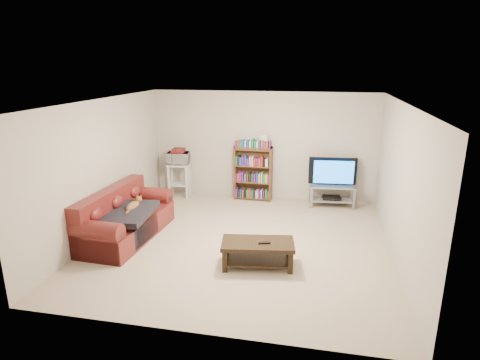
% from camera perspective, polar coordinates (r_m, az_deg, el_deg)
% --- Properties ---
extents(floor, '(5.00, 5.00, 0.00)m').
position_cam_1_polar(floor, '(7.04, 0.16, -8.79)').
color(floor, beige).
rests_on(floor, ground).
extents(ceiling, '(5.00, 5.00, 0.00)m').
position_cam_1_polar(ceiling, '(6.40, 0.17, 11.06)').
color(ceiling, white).
rests_on(ceiling, ground).
extents(wall_back, '(5.00, 0.00, 5.00)m').
position_cam_1_polar(wall_back, '(9.02, 3.27, 4.87)').
color(wall_back, beige).
rests_on(wall_back, ground).
extents(wall_front, '(5.00, 0.00, 5.00)m').
position_cam_1_polar(wall_front, '(4.34, -6.35, -8.14)').
color(wall_front, beige).
rests_on(wall_front, ground).
extents(wall_left, '(0.00, 5.00, 5.00)m').
position_cam_1_polar(wall_left, '(7.50, -18.92, 1.64)').
color(wall_left, beige).
rests_on(wall_left, ground).
extents(wall_right, '(0.00, 5.00, 5.00)m').
position_cam_1_polar(wall_right, '(6.62, 21.90, -0.55)').
color(wall_right, beige).
rests_on(wall_right, ground).
extents(sofa, '(0.99, 2.08, 0.87)m').
position_cam_1_polar(sofa, '(7.41, -16.24, -5.56)').
color(sofa, maroon).
rests_on(sofa, floor).
extents(blanket, '(0.82, 1.04, 0.18)m').
position_cam_1_polar(blanket, '(7.14, -15.69, -4.56)').
color(blanket, black).
rests_on(blanket, sofa).
extents(cat, '(0.25, 0.57, 0.17)m').
position_cam_1_polar(cat, '(7.26, -15.01, -3.63)').
color(cat, brown).
rests_on(cat, sofa).
extents(coffee_table, '(1.16, 0.70, 0.40)m').
position_cam_1_polar(coffee_table, '(6.16, 2.53, -9.80)').
color(coffee_table, black).
rests_on(coffee_table, floor).
extents(remote, '(0.19, 0.10, 0.02)m').
position_cam_1_polar(remote, '(6.06, 3.49, -8.90)').
color(remote, black).
rests_on(remote, coffee_table).
extents(tv_stand, '(0.98, 0.51, 0.47)m').
position_cam_1_polar(tv_stand, '(8.84, 12.92, -1.66)').
color(tv_stand, '#999EA3').
rests_on(tv_stand, floor).
extents(television, '(1.02, 0.23, 0.59)m').
position_cam_1_polar(television, '(8.71, 13.10, 1.12)').
color(television, black).
rests_on(television, tv_stand).
extents(dvd_player, '(0.40, 0.30, 0.06)m').
position_cam_1_polar(dvd_player, '(8.88, 12.87, -2.46)').
color(dvd_player, black).
rests_on(dvd_player, tv_stand).
extents(bookshelf, '(0.85, 0.28, 1.22)m').
position_cam_1_polar(bookshelf, '(8.97, 1.87, 1.08)').
color(bookshelf, '#51321C').
rests_on(bookshelf, floor).
extents(shelf_clutter, '(0.62, 0.19, 0.28)m').
position_cam_1_polar(shelf_clutter, '(8.81, 2.56, 5.42)').
color(shelf_clutter, silver).
rests_on(shelf_clutter, bookshelf).
extents(microwave_stand, '(0.52, 0.40, 0.78)m').
position_cam_1_polar(microwave_stand, '(9.27, -8.65, 0.60)').
color(microwave_stand, silver).
rests_on(microwave_stand, floor).
extents(microwave, '(0.51, 0.37, 0.27)m').
position_cam_1_polar(microwave, '(9.17, -8.76, 3.10)').
color(microwave, silver).
rests_on(microwave, microwave_stand).
extents(game_boxes, '(0.31, 0.28, 0.05)m').
position_cam_1_polar(game_boxes, '(9.14, -8.80, 4.07)').
color(game_boxes, maroon).
rests_on(game_boxes, microwave).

